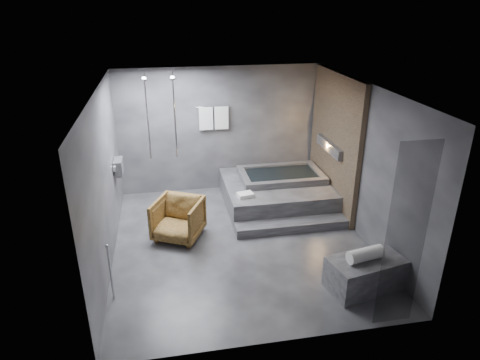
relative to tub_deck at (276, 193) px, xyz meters
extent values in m
plane|color=#29292B|center=(-1.05, -1.45, -0.25)|extent=(5.00, 5.00, 0.00)
cube|color=#454547|center=(-1.05, -1.45, 2.55)|extent=(4.50, 5.00, 0.04)
cube|color=#323237|center=(-1.05, 1.05, 1.15)|extent=(4.50, 0.04, 2.80)
cube|color=#323237|center=(-1.05, -3.95, 1.15)|extent=(4.50, 0.04, 2.80)
cube|color=#323237|center=(-3.30, -1.45, 1.15)|extent=(0.04, 5.00, 2.80)
cube|color=#323237|center=(1.20, -1.45, 1.15)|extent=(0.04, 5.00, 2.80)
cube|color=#9A7B5A|center=(1.14, -0.20, 1.15)|extent=(0.10, 2.40, 2.78)
cube|color=#FF9938|center=(1.06, -0.20, 1.05)|extent=(0.14, 1.20, 0.20)
cube|color=slate|center=(-3.21, -0.05, 0.85)|extent=(0.16, 0.42, 0.30)
imported|color=beige|center=(-3.20, -0.15, 0.80)|extent=(0.08, 0.08, 0.21)
imported|color=beige|center=(-3.20, 0.05, 0.78)|extent=(0.07, 0.07, 0.15)
cylinder|color=silver|center=(-2.05, 0.60, 1.65)|extent=(0.04, 0.04, 1.80)
cylinder|color=silver|center=(-2.60, 0.60, 1.65)|extent=(0.04, 0.04, 1.80)
cylinder|color=silver|center=(-1.20, 0.99, 1.70)|extent=(0.75, 0.02, 0.02)
cube|color=white|center=(-1.37, 0.97, 1.45)|extent=(0.30, 0.06, 0.50)
cube|color=white|center=(-1.03, 0.97, 1.45)|extent=(0.30, 0.06, 0.50)
cylinder|color=silver|center=(-3.20, -2.65, 0.20)|extent=(0.04, 0.04, 0.90)
cube|color=black|center=(0.60, -3.90, 1.10)|extent=(0.55, 0.01, 2.60)
cube|color=#2E2E30|center=(0.00, 0.00, 0.00)|extent=(2.20, 2.00, 0.50)
cube|color=#2E2E30|center=(0.00, -1.18, -0.16)|extent=(2.20, 0.36, 0.18)
cube|color=#37373A|center=(0.58, -3.08, 0.00)|extent=(1.23, 0.84, 0.51)
imported|color=#442C11|center=(-2.15, -1.06, 0.13)|extent=(1.10, 1.11, 0.76)
cylinder|color=white|center=(0.54, -3.10, 0.36)|extent=(0.59, 0.31, 0.20)
cube|color=white|center=(-0.80, -0.59, 0.29)|extent=(0.34, 0.28, 0.08)
camera|label=1|loc=(-2.29, -8.08, 3.91)|focal=32.00mm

